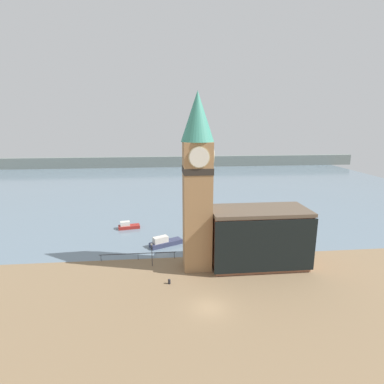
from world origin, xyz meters
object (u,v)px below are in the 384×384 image
(clock_tower, at_px, (197,179))
(pier_building, at_px, (259,237))
(boat_far, at_px, (128,226))
(mooring_bollard_near, at_px, (169,281))
(lamp_post, at_px, (152,250))
(boat_near, at_px, (164,242))

(clock_tower, relative_size, pier_building, 1.75)
(boat_far, height_order, mooring_bollard_near, boat_far)
(boat_far, relative_size, lamp_post, 1.22)
(boat_far, height_order, lamp_post, lamp_post)
(clock_tower, distance_m, mooring_bollard_near, 14.50)
(pier_building, xyz_separation_m, lamp_post, (-15.92, 1.04, -1.83))
(lamp_post, bearing_deg, mooring_bollard_near, -65.63)
(pier_building, distance_m, mooring_bollard_near, 14.74)
(boat_near, bearing_deg, boat_far, 101.71)
(clock_tower, height_order, lamp_post, clock_tower)
(mooring_bollard_near, xyz_separation_m, lamp_post, (-2.43, 5.36, 2.22))
(boat_near, distance_m, boat_far, 12.02)
(boat_far, distance_m, lamp_post, 17.95)
(boat_near, bearing_deg, lamp_post, -130.29)
(boat_near, relative_size, lamp_post, 1.63)
(clock_tower, xyz_separation_m, pier_building, (9.22, -0.29, -9.02))
(pier_building, height_order, boat_near, pier_building)
(boat_near, distance_m, lamp_post, 7.94)
(pier_building, height_order, lamp_post, pier_building)
(clock_tower, height_order, pier_building, clock_tower)
(mooring_bollard_near, bearing_deg, lamp_post, 114.37)
(clock_tower, xyz_separation_m, mooring_bollard_near, (-4.28, -4.61, -13.07))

